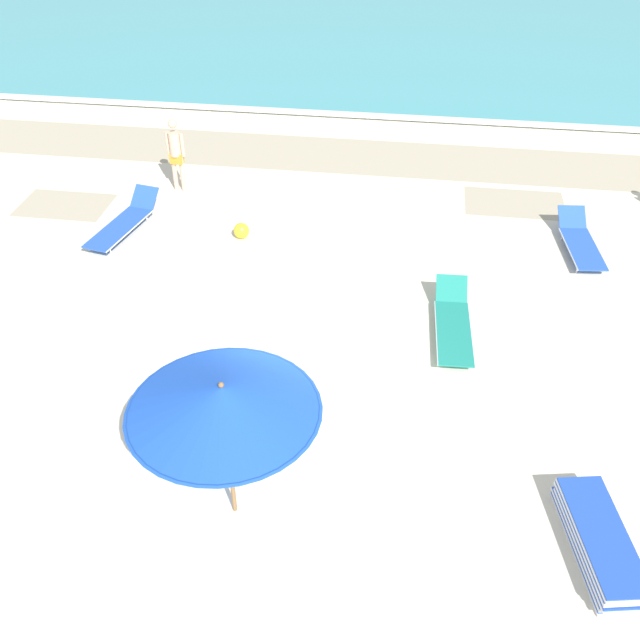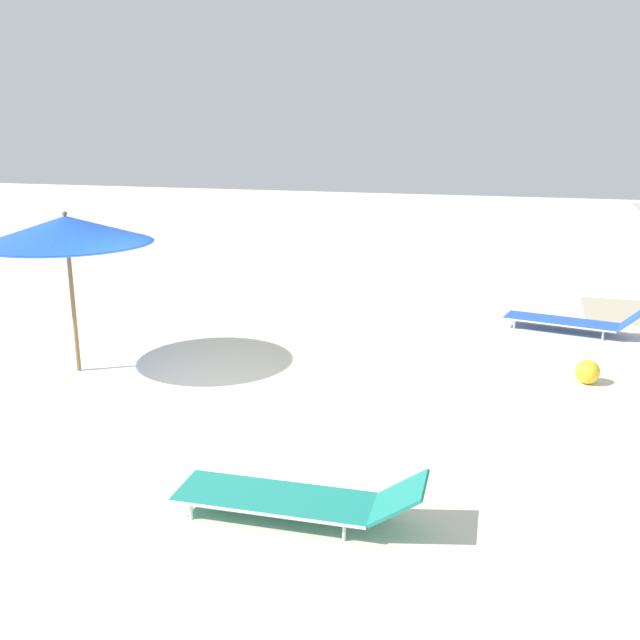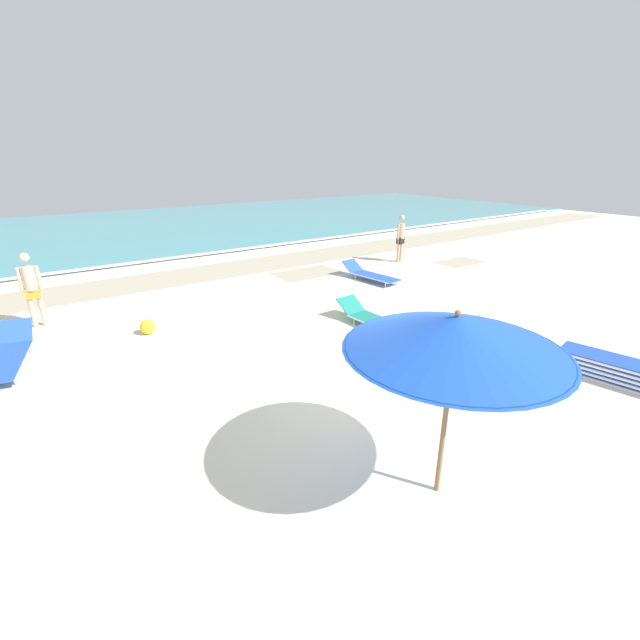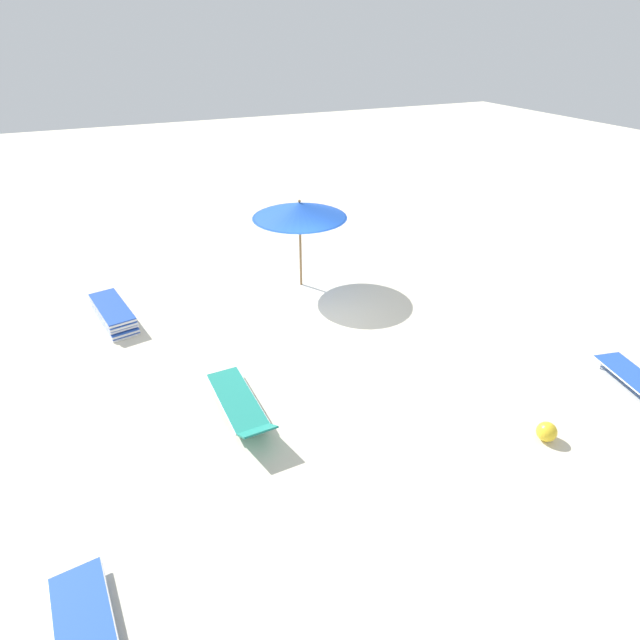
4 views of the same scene
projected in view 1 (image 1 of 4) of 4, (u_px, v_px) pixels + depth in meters
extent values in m
cube|color=beige|center=(316.00, 404.00, 11.39)|extent=(60.00, 60.00, 0.16)
cube|color=#B3A68B|center=(368.00, 157.00, 18.67)|extent=(57.00, 2.20, 0.00)
cube|color=#B3A68B|center=(65.00, 205.00, 16.56)|extent=(2.07, 1.35, 0.00)
cube|color=#B3A68B|center=(515.00, 203.00, 16.63)|extent=(2.30, 1.42, 0.00)
cube|color=teal|center=(394.00, 32.00, 27.87)|extent=(60.00, 18.03, 0.06)
cube|color=white|center=(376.00, 116.00, 20.78)|extent=(56.00, 0.44, 0.01)
cylinder|color=olive|center=(229.00, 458.00, 9.02)|extent=(0.06, 0.06, 2.06)
cone|color=blue|center=(223.00, 399.00, 8.40)|extent=(2.37, 2.37, 0.38)
cylinder|color=#163D95|center=(224.00, 410.00, 8.51)|extent=(2.30, 2.30, 0.01)
sphere|color=olive|center=(221.00, 385.00, 8.27)|extent=(0.07, 0.07, 0.07)
cube|color=blue|center=(596.00, 547.00, 9.11)|extent=(0.93, 1.88, 0.03)
cube|color=silver|center=(595.00, 548.00, 9.13)|extent=(0.95, 1.92, 0.04)
cube|color=blue|center=(597.00, 542.00, 9.07)|extent=(0.93, 1.88, 0.03)
cube|color=silver|center=(596.00, 544.00, 9.09)|extent=(0.95, 1.92, 0.04)
cube|color=blue|center=(601.00, 544.00, 8.95)|extent=(0.93, 1.88, 0.03)
cube|color=silver|center=(600.00, 545.00, 8.97)|extent=(0.95, 1.92, 0.04)
cube|color=blue|center=(601.00, 537.00, 8.93)|extent=(0.93, 1.88, 0.03)
cube|color=silver|center=(601.00, 538.00, 8.95)|extent=(0.95, 1.92, 0.04)
cube|color=blue|center=(603.00, 534.00, 8.87)|extent=(0.93, 1.88, 0.03)
cube|color=silver|center=(603.00, 535.00, 8.89)|extent=(0.95, 1.92, 0.04)
cube|color=blue|center=(118.00, 228.00, 15.35)|extent=(0.96, 1.96, 0.03)
cylinder|color=silver|center=(106.00, 226.00, 15.43)|extent=(0.40, 1.85, 0.03)
cylinder|color=silver|center=(130.00, 231.00, 15.27)|extent=(0.40, 1.85, 0.03)
cube|color=blue|center=(144.00, 197.00, 16.09)|extent=(0.65, 0.52, 0.40)
cylinder|color=silver|center=(89.00, 247.00, 14.92)|extent=(0.03, 0.03, 0.16)
cylinder|color=silver|center=(110.00, 251.00, 14.79)|extent=(0.03, 0.03, 0.16)
cylinder|color=silver|center=(127.00, 215.00, 16.02)|extent=(0.03, 0.03, 0.16)
cylinder|color=silver|center=(147.00, 219.00, 15.89)|extent=(0.03, 0.03, 0.16)
cube|color=#1E8475|center=(454.00, 333.00, 12.45)|extent=(0.68, 1.84, 0.03)
cylinder|color=silver|center=(436.00, 332.00, 12.48)|extent=(0.11, 1.81, 0.03)
cylinder|color=silver|center=(471.00, 334.00, 12.43)|extent=(0.11, 1.81, 0.03)
cube|color=#1E8475|center=(452.00, 289.00, 13.26)|extent=(0.60, 0.49, 0.34)
cylinder|color=silver|center=(440.00, 362.00, 11.97)|extent=(0.03, 0.03, 0.16)
cylinder|color=silver|center=(471.00, 364.00, 11.93)|extent=(0.03, 0.03, 0.16)
cylinder|color=silver|center=(437.00, 312.00, 13.09)|extent=(0.03, 0.03, 0.16)
cylinder|color=silver|center=(465.00, 314.00, 13.05)|extent=(0.03, 0.03, 0.16)
cube|color=blue|center=(583.00, 249.00, 14.68)|extent=(0.77, 1.70, 0.03)
cylinder|color=silver|center=(568.00, 248.00, 14.69)|extent=(0.20, 1.64, 0.03)
cylinder|color=silver|center=(598.00, 249.00, 14.67)|extent=(0.20, 1.64, 0.03)
cube|color=blue|center=(572.00, 217.00, 15.42)|extent=(0.62, 0.52, 0.34)
cylinder|color=silver|center=(577.00, 269.00, 14.24)|extent=(0.03, 0.03, 0.16)
cylinder|color=silver|center=(603.00, 270.00, 14.22)|extent=(0.03, 0.03, 0.16)
cylinder|color=silver|center=(562.00, 237.00, 15.26)|extent=(0.03, 0.03, 0.16)
cylinder|color=silver|center=(586.00, 237.00, 15.24)|extent=(0.03, 0.03, 0.16)
cylinder|color=beige|center=(183.00, 173.00, 16.87)|extent=(0.11, 0.11, 0.90)
cylinder|color=beige|center=(175.00, 172.00, 16.92)|extent=(0.11, 0.11, 0.90)
cube|color=gold|center=(177.00, 158.00, 16.67)|extent=(0.32, 0.22, 0.24)
cylinder|color=beige|center=(175.00, 144.00, 16.46)|extent=(0.27, 0.27, 0.55)
cylinder|color=beige|center=(182.00, 145.00, 16.42)|extent=(0.08, 0.08, 0.55)
cylinder|color=beige|center=(168.00, 143.00, 16.50)|extent=(0.08, 0.08, 0.55)
sphere|color=beige|center=(172.00, 124.00, 16.16)|extent=(0.21, 0.21, 0.21)
sphere|color=yellow|center=(241.00, 231.00, 15.28)|extent=(0.34, 0.34, 0.34)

